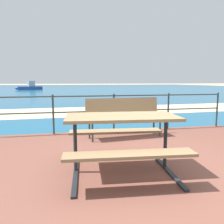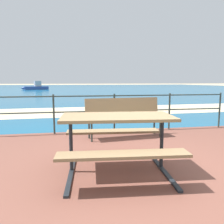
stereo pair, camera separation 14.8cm
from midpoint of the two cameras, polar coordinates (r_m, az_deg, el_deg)
The scene contains 8 objects.
ground_plane at distance 3.43m, azimuth 8.46°, elevation -14.85°, with size 240.00×240.00×0.00m, color tan.
patio_paving at distance 3.42m, azimuth 8.47°, elevation -14.39°, with size 6.40×5.20×0.06m, color brown.
sea_water at distance 42.99m, azimuth -10.62°, elevation 5.96°, with size 90.00×90.00×0.01m, color #145B84.
beach_strip at distance 10.00m, azimuth -5.47°, elevation 0.26°, with size 54.00×3.19×0.01m, color beige.
picnic_table at distance 3.12m, azimuth 1.09°, elevation -4.53°, with size 1.65×1.60×0.79m.
park_bench at distance 5.06m, azimuth 2.32°, elevation -0.36°, with size 1.79×0.60×0.88m.
railing_fence at distance 5.58m, azimuth -0.28°, elevation 1.18°, with size 5.94×0.04×0.95m.
boat_near at distance 38.16m, azimuth -20.40°, elevation 6.03°, with size 4.27×2.61×1.38m.
Camera 1 is at (-1.20, -2.94, 1.32)m, focal length 35.77 mm.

